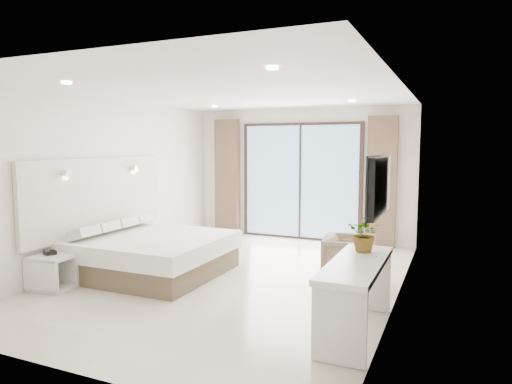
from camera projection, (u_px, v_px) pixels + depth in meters
ground at (235, 278)px, 6.74m from camera, size 6.20×6.20×0.00m
room_shell at (243, 168)px, 7.29m from camera, size 4.62×6.22×2.72m
bed at (151, 254)px, 6.94m from camera, size 2.08×1.98×0.72m
nightstand at (52, 272)px, 6.17m from camera, size 0.55×0.47×0.47m
phone at (50, 252)px, 6.18m from camera, size 0.21×0.19×0.06m
console_desk at (356, 281)px, 4.69m from camera, size 0.51×1.65×0.77m
plant at (365, 237)px, 5.07m from camera, size 0.40×0.44×0.32m
armchair at (350, 257)px, 6.53m from camera, size 0.75×0.79×0.73m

